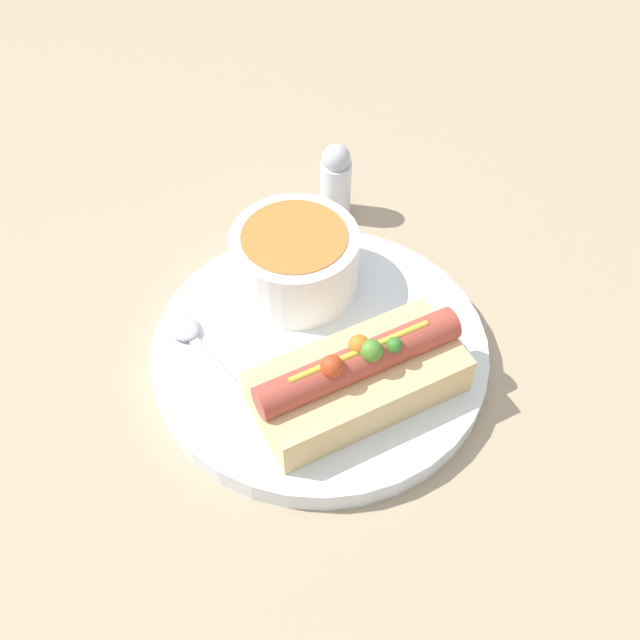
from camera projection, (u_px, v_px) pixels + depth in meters
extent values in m
plane|color=tan|center=(320.00, 359.00, 0.62)|extent=(4.00, 4.00, 0.00)
cylinder|color=white|center=(320.00, 351.00, 0.61)|extent=(0.27, 0.27, 0.02)
cube|color=#E5C17F|center=(358.00, 381.00, 0.56)|extent=(0.17, 0.11, 0.03)
cylinder|color=#B24738|center=(359.00, 362.00, 0.54)|extent=(0.16, 0.07, 0.03)
sphere|color=#518C2D|center=(371.00, 351.00, 0.53)|extent=(0.02, 0.02, 0.02)
sphere|color=#518C2D|center=(372.00, 347.00, 0.53)|extent=(0.01, 0.01, 0.01)
sphere|color=orange|center=(359.00, 345.00, 0.53)|extent=(0.02, 0.02, 0.02)
sphere|color=#387A28|center=(394.00, 345.00, 0.53)|extent=(0.01, 0.01, 0.01)
sphere|color=#C63F1E|center=(332.00, 366.00, 0.52)|extent=(0.02, 0.02, 0.02)
cylinder|color=gold|center=(360.00, 351.00, 0.53)|extent=(0.11, 0.03, 0.01)
cylinder|color=white|center=(295.00, 261.00, 0.62)|extent=(0.11, 0.11, 0.06)
cylinder|color=#C67533|center=(294.00, 242.00, 0.61)|extent=(0.09, 0.09, 0.02)
cube|color=#B7B7BC|center=(240.00, 393.00, 0.57)|extent=(0.06, 0.12, 0.00)
ellipsoid|color=#B7B7BC|center=(182.00, 326.00, 0.61)|extent=(0.04, 0.04, 0.01)
cylinder|color=silver|center=(336.00, 189.00, 0.71)|extent=(0.03, 0.03, 0.06)
sphere|color=silver|center=(336.00, 158.00, 0.68)|extent=(0.03, 0.03, 0.03)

